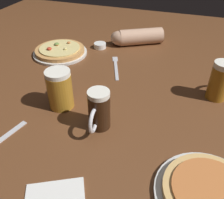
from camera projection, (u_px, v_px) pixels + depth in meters
name	position (u px, v px, depth m)	size (l,w,h in m)	color
ground_plane	(112.00, 107.00, 0.92)	(2.40, 2.40, 0.03)	brown
pizza_plate_near	(210.00, 194.00, 0.60)	(0.27, 0.27, 0.05)	silver
pizza_plate_far	(60.00, 51.00, 1.24)	(0.27, 0.27, 0.05)	silver
beer_mug_dark	(220.00, 81.00, 0.91)	(0.09, 0.12, 0.15)	#9E6619
beer_mug_amber	(98.00, 110.00, 0.77)	(0.07, 0.12, 0.14)	black
beer_mug_pale	(60.00, 89.00, 0.87)	(0.09, 0.14, 0.15)	#B27A23
ramekin_butter	(100.00, 46.00, 1.31)	(0.06, 0.06, 0.03)	white
fork_left	(116.00, 67.00, 1.14)	(0.10, 0.21, 0.01)	silver
diner_arm	(135.00, 37.00, 1.32)	(0.28, 0.19, 0.09)	tan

